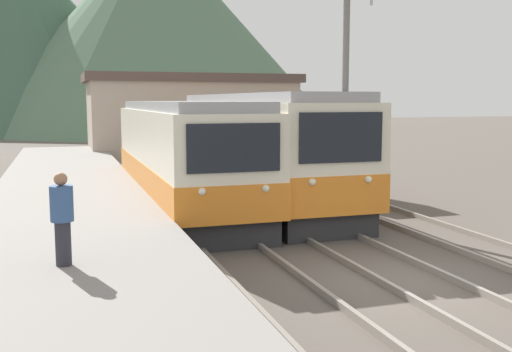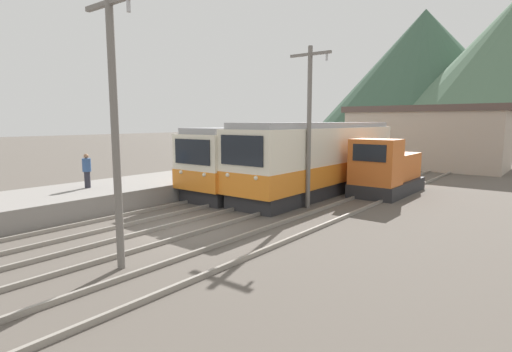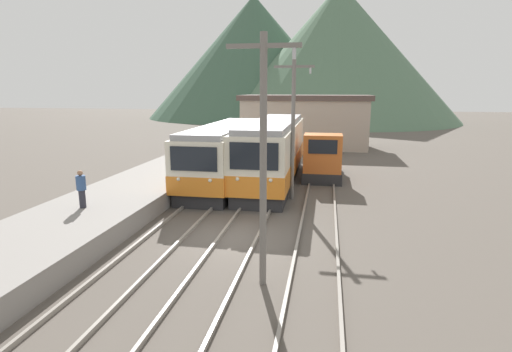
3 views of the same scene
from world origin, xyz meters
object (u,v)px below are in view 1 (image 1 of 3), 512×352
Objects in this scene: commuter_train_center at (258,152)px; catenary_mast_mid at (345,91)px; person_on_platform at (62,216)px; shunting_locomotive at (315,161)px; commuter_train_left at (183,160)px.

catenary_mast_mid is at bearing -68.25° from commuter_train_center.
catenary_mast_mid is at bearing 36.21° from person_on_platform.
catenary_mast_mid reaches higher than commuter_train_center.
catenary_mast_mid is at bearing -104.96° from shunting_locomotive.
commuter_train_left is at bearing 144.36° from catenary_mast_mid.
person_on_platform is (-8.13, -5.96, -2.17)m from catenary_mast_mid.
shunting_locomotive is (3.00, 1.81, -0.56)m from commuter_train_center.
commuter_train_center reaches higher than person_on_platform.
commuter_train_center is 8.50× the size of person_on_platform.
catenary_mast_mid is at bearing -35.64° from commuter_train_left.
shunting_locomotive is 0.76× the size of catenary_mast_mid.
shunting_locomotive is 6.36m from catenary_mast_mid.
commuter_train_center is (2.80, 0.69, 0.11)m from commuter_train_left.
shunting_locomotive reaches higher than person_on_platform.
commuter_train_center is 2.47× the size of shunting_locomotive.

